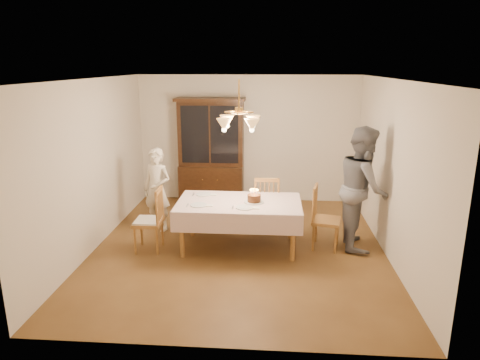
# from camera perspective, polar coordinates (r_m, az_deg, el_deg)

# --- Properties ---
(ground) EXTENTS (5.00, 5.00, 0.00)m
(ground) POSITION_cam_1_polar(r_m,az_deg,el_deg) (6.86, -0.12, -8.93)
(ground) COLOR brown
(ground) RESTS_ON ground
(room_shell) EXTENTS (5.00, 5.00, 5.00)m
(room_shell) POSITION_cam_1_polar(r_m,az_deg,el_deg) (6.38, -0.13, 4.14)
(room_shell) COLOR white
(room_shell) RESTS_ON ground
(dining_table) EXTENTS (1.90, 1.10, 0.76)m
(dining_table) POSITION_cam_1_polar(r_m,az_deg,el_deg) (6.61, -0.13, -3.53)
(dining_table) COLOR #8F5D29
(dining_table) RESTS_ON ground
(china_hutch) EXTENTS (1.38, 0.54, 2.16)m
(china_hutch) POSITION_cam_1_polar(r_m,az_deg,el_deg) (8.76, -3.85, 3.57)
(china_hutch) COLOR black
(china_hutch) RESTS_ON ground
(chair_far_side) EXTENTS (0.45, 0.43, 1.00)m
(chair_far_side) POSITION_cam_1_polar(r_m,az_deg,el_deg) (7.34, 3.54, -3.60)
(chair_far_side) COLOR #8F5D29
(chair_far_side) RESTS_ON ground
(chair_left_end) EXTENTS (0.43, 0.45, 1.00)m
(chair_left_end) POSITION_cam_1_polar(r_m,az_deg,el_deg) (6.75, -12.07, -5.52)
(chair_left_end) COLOR #8F5D29
(chair_left_end) RESTS_ON ground
(chair_right_end) EXTENTS (0.50, 0.52, 1.00)m
(chair_right_end) POSITION_cam_1_polar(r_m,az_deg,el_deg) (6.81, 11.31, -5.39)
(chair_right_end) COLOR #8F5D29
(chair_right_end) RESTS_ON ground
(elderly_woman) EXTENTS (0.61, 0.51, 1.44)m
(elderly_woman) POSITION_cam_1_polar(r_m,az_deg,el_deg) (7.47, -10.99, -1.28)
(elderly_woman) COLOR white
(elderly_woman) RESTS_ON ground
(adult_in_grey) EXTENTS (0.76, 0.96, 1.91)m
(adult_in_grey) POSITION_cam_1_polar(r_m,az_deg,el_deg) (6.88, 16.01, -0.99)
(adult_in_grey) COLOR slate
(adult_in_grey) RESTS_ON ground
(birthday_cake) EXTENTS (0.30, 0.30, 0.21)m
(birthday_cake) POSITION_cam_1_polar(r_m,az_deg,el_deg) (6.54, 1.89, -2.52)
(birthday_cake) COLOR white
(birthday_cake) RESTS_ON dining_table
(place_setting_near_left) EXTENTS (0.40, 0.25, 0.02)m
(place_setting_near_left) POSITION_cam_1_polar(r_m,az_deg,el_deg) (6.44, -5.43, -3.35)
(place_setting_near_left) COLOR white
(place_setting_near_left) RESTS_ON dining_table
(place_setting_near_right) EXTENTS (0.41, 0.26, 0.02)m
(place_setting_near_right) POSITION_cam_1_polar(r_m,az_deg,el_deg) (6.30, 0.71, -3.69)
(place_setting_near_right) COLOR white
(place_setting_near_right) RESTS_ON dining_table
(place_setting_far_left) EXTENTS (0.39, 0.24, 0.02)m
(place_setting_far_left) POSITION_cam_1_polar(r_m,az_deg,el_deg) (6.95, -4.79, -1.92)
(place_setting_far_left) COLOR white
(place_setting_far_left) RESTS_ON dining_table
(chandelier) EXTENTS (0.62, 0.62, 0.73)m
(chandelier) POSITION_cam_1_polar(r_m,az_deg,el_deg) (6.31, -0.13, 7.66)
(chandelier) COLOR #BF8C3F
(chandelier) RESTS_ON ground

